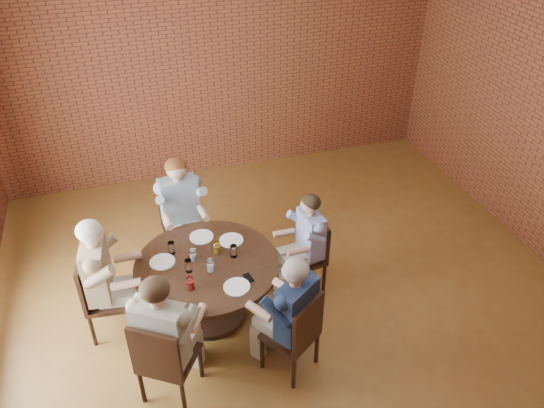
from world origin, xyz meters
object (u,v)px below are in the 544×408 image
object	(u,v)px
diner_c	(106,279)
diner_e	(290,316)
chair_d	(163,359)
diner_d	(166,337)
diner_b	(182,213)
diner_a	(306,244)
chair_e	(298,333)
dining_table	(208,279)
smartphone	(248,278)
chair_c	(99,293)
chair_b	(181,220)
chair_a	(311,253)

from	to	relation	value
diner_c	diner_e	world-z (taller)	diner_c
chair_d	diner_d	distance (m)	0.21
diner_b	chair_d	world-z (taller)	diner_b
diner_a	chair_e	distance (m)	1.19
chair_d	diner_e	bearing A→B (deg)	-145.90
chair_d	chair_e	bearing A→B (deg)	-149.37
chair_e	dining_table	bearing A→B (deg)	-90.00
diner_d	chair_d	bearing A→B (deg)	90.00
chair_d	smartphone	bearing A→B (deg)	-116.14
diner_b	diner_d	size ratio (longest dim) A/B	0.98
chair_c	smartphone	world-z (taller)	chair_c
chair_b	diner_a	bearing A→B (deg)	-44.45
diner_c	diner_e	size ratio (longest dim) A/B	1.03
diner_b	diner_e	xyz separation A→B (m)	(0.69, -1.93, -0.01)
chair_d	smartphone	distance (m)	1.12
chair_e	diner_b	bearing A→B (deg)	-103.96
diner_b	diner_c	xyz separation A→B (m)	(-0.92, -0.92, 0.01)
dining_table	chair_c	xyz separation A→B (m)	(-1.10, 0.14, -0.00)
diner_a	chair_b	size ratio (longest dim) A/B	1.30
diner_c	dining_table	bearing A→B (deg)	-90.00
chair_a	diner_d	distance (m)	2.00
smartphone	chair_c	bearing A→B (deg)	151.20
diner_a	chair_e	xyz separation A→B (m)	(-0.48, -1.08, -0.12)
chair_d	smartphone	size ratio (longest dim) A/B	7.11
chair_c	diner_c	xyz separation A→B (m)	(0.10, -0.01, 0.18)
chair_e	diner_d	bearing A→B (deg)	-40.83
diner_a	diner_e	world-z (taller)	diner_e
chair_a	chair_c	bearing A→B (deg)	-96.38
diner_d	chair_e	xyz separation A→B (m)	(1.19, -0.14, -0.19)
dining_table	diner_b	world-z (taller)	diner_b
dining_table	diner_d	distance (m)	1.00
chair_b	diner_e	world-z (taller)	diner_e
diner_d	chair_e	bearing A→B (deg)	-153.39
dining_table	smartphone	size ratio (longest dim) A/B	10.72
dining_table	smartphone	distance (m)	0.54
chair_c	chair_e	xyz separation A→B (m)	(1.75, -1.10, -0.01)
chair_b	diner_e	size ratio (longest dim) A/B	0.71
diner_c	chair_e	bearing A→B (deg)	-116.02
dining_table	diner_c	size ratio (longest dim) A/B	1.06
dining_table	smartphone	world-z (taller)	smartphone
dining_table	chair_c	distance (m)	1.11
chair_a	chair_c	size ratio (longest dim) A/B	0.92
chair_c	diner_d	world-z (taller)	diner_d
diner_e	smartphone	bearing A→B (deg)	-99.03
diner_b	diner_a	bearing A→B (deg)	-41.93
diner_b	chair_e	xyz separation A→B (m)	(0.74, -2.00, -0.18)
chair_d	chair_c	bearing A→B (deg)	-30.82
chair_b	chair_c	size ratio (longest dim) A/B	0.99
dining_table	chair_d	world-z (taller)	chair_d
chair_a	diner_a	size ratio (longest dim) A/B	0.71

